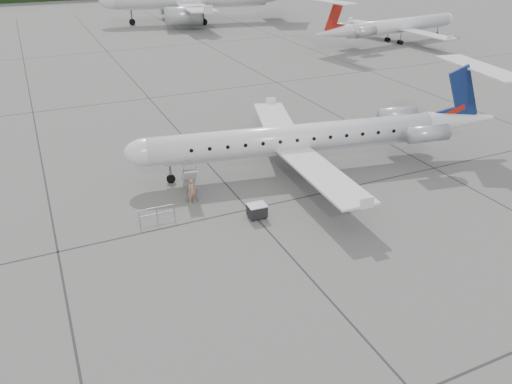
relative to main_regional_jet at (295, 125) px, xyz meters
name	(u,v)px	position (x,y,z in m)	size (l,w,h in m)	color
ground	(358,213)	(0.59, -7.68, -3.57)	(320.00, 320.00, 0.00)	#5F5F5D
main_regional_jet	(295,125)	(0.00, 0.00, 0.00)	(27.81, 20.02, 7.13)	silver
airstair	(190,180)	(-8.50, -0.70, -2.45)	(0.85, 2.25, 2.23)	silver
passenger	(192,191)	(-8.72, -1.95, -2.67)	(0.65, 0.43, 1.78)	#8C674C
safety_railing	(157,215)	(-11.51, -3.34, -3.07)	(2.20, 0.08, 1.00)	gray
baggage_cart	(257,211)	(-5.61, -5.48, -3.08)	(1.13, 0.91, 0.98)	black
bg_regional_right	(401,18)	(39.59, 37.05, 0.25)	(29.05, 20.92, 7.62)	silver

